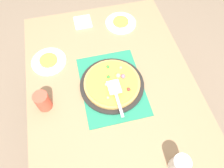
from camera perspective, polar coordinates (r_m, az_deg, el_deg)
name	(u,v)px	position (r m, az deg, el deg)	size (l,w,h in m)	color
ground_plane	(112,127)	(1.93, 0.00, -11.80)	(8.00, 8.00, 0.00)	#84705B
dining_table	(112,94)	(1.34, 0.00, -2.83)	(1.40, 1.00, 0.75)	#9E7A56
placemat	(112,85)	(1.24, 0.00, -0.40)	(0.48, 0.36, 0.01)	#237F5B
pizza_pan	(112,85)	(1.23, 0.00, -0.17)	(0.38, 0.38, 0.01)	black
pizza	(112,83)	(1.22, 0.06, 0.34)	(0.33, 0.33, 0.05)	tan
plate_near_left	(121,23)	(1.57, 2.39, 16.33)	(0.22, 0.22, 0.01)	white
plate_far_right	(49,61)	(1.40, -16.86, 5.93)	(0.22, 0.22, 0.01)	white
served_slice_left	(121,22)	(1.56, 2.41, 16.68)	(0.11, 0.11, 0.02)	gold
served_slice_right	(48,60)	(1.39, -17.00, 6.25)	(0.11, 0.11, 0.02)	gold
cup_near	(179,165)	(1.07, 17.92, -20.23)	(0.08, 0.08, 0.12)	white
cup_far	(43,101)	(1.19, -18.39, -4.49)	(0.08, 0.08, 0.12)	#E04C38
pizza_server	(117,94)	(1.14, 1.25, -2.79)	(0.23, 0.07, 0.01)	silver
napkin_stack	(83,22)	(1.59, -8.00, 16.43)	(0.12, 0.12, 0.02)	white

